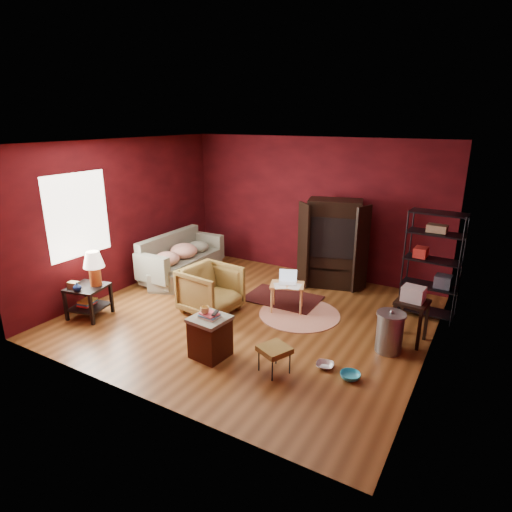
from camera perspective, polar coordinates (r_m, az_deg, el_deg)
The scene contains 18 objects.
room at distance 6.69m, azimuth -1.22°, elevation 2.85°, with size 5.54×5.04×2.84m.
sofa at distance 8.85m, azimuth -10.11°, elevation -0.68°, with size 1.83×0.54×0.72m, color gray.
armchair at distance 7.21m, azimuth -6.06°, elevation -4.23°, with size 0.85×0.79×0.87m, color black.
pet_bowl_steel at distance 5.85m, azimuth 9.22°, elevation -13.48°, with size 0.23×0.06×0.23m, color silver.
pet_bowl_turquoise at distance 5.68m, azimuth 12.50°, elevation -14.61°, with size 0.26×0.08×0.26m, color #2AA7C6.
vase at distance 7.34m, azimuth -22.75°, elevation -3.81°, with size 0.14×0.14×0.14m, color #0C193E.
mug at distance 5.79m, azimuth -6.84°, elevation -7.05°, with size 0.12×0.10×0.12m, color #EBC873.
side_table at distance 7.45m, azimuth -21.15°, elevation -2.76°, with size 0.66×0.66×1.11m.
sofa_cushions at distance 8.86m, azimuth -10.13°, elevation -0.36°, with size 0.82×1.97×0.82m.
hamper at distance 5.97m, azimuth -6.14°, elevation -10.57°, with size 0.52×0.52×0.67m.
footstool at distance 5.59m, azimuth 2.47°, elevation -12.47°, with size 0.47×0.47×0.36m.
rug_round at distance 7.28m, azimuth 5.80°, elevation -7.71°, with size 1.51×1.51×0.01m.
rug_oriental at distance 7.83m, azimuth 3.56°, elevation -5.62°, with size 1.33×0.90×0.01m.
laptop_desk at distance 7.24m, azimuth 4.19°, elevation -4.13°, with size 0.66×0.58×0.69m.
tv_armoire at distance 8.28m, azimuth 10.24°, elevation 1.82°, with size 1.29×0.92×1.70m.
wire_shelving at distance 7.38m, azimuth 22.59°, elevation -0.61°, with size 0.88×0.43×1.77m.
small_stand at distance 6.56m, azimuth 20.15°, elevation -5.66°, with size 0.47×0.47×0.86m.
trash_can at distance 6.34m, azimuth 17.39°, elevation -9.64°, with size 0.44×0.44×0.63m.
Camera 1 is at (3.33, -5.52, 3.15)m, focal length 30.00 mm.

